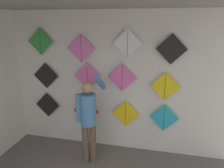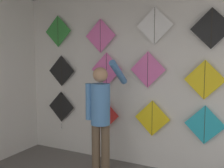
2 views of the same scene
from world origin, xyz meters
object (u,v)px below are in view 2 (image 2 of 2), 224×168
Objects in this scene: kite_11 at (212,28)px; kite_9 at (100,36)px; kite_0 at (61,108)px; kite_8 at (58,31)px; kite_2 at (152,118)px; kite_5 at (106,69)px; kite_6 at (148,70)px; kite_1 at (104,115)px; kite_4 at (61,71)px; kite_3 at (205,125)px; shopkeeper at (101,112)px; kite_10 at (155,25)px; kite_7 at (205,80)px.

kite_9 is at bearing 180.00° from kite_11.
kite_8 reaches higher than kite_0.
kite_11 is (2.52, 0.00, 1.30)m from kite_0.
kite_11 is (0.80, 0.00, 1.31)m from kite_2.
kite_6 is (0.70, 0.00, 0.01)m from kite_5.
kite_2 is at bearing 0.00° from kite_1.
kite_9 reaches higher than kite_4.
kite_0 is 2.48m from kite_3.
shopkeeper is 0.96m from kite_6.
kite_9 is at bearing 180.00° from kite_6.
kite_10 is at bearing 0.00° from kite_2.
shopkeeper reaches higher than kite_2.
kite_0 is (-1.14, 0.57, -0.15)m from shopkeeper.
kite_4 is 1.00× the size of kite_7.
kite_6 reaches higher than kite_1.
shopkeeper is 1.46m from kite_3.
kite_1 is 1.60m from kite_3.
kite_10 is at bearing 0.00° from kite_1.
kite_8 is at bearing 180.00° from kite_3.
kite_11 is (0.88, 0.00, 0.57)m from kite_6.
kite_5 reaches higher than kite_0.
kite_4 is at bearing 180.00° from kite_10.
kite_6 is at bearing 180.00° from kite_11.
kite_10 reaches higher than kite_6.
kite_0 is at bearing 136.63° from shopkeeper.
kite_6 is (1.62, 0.00, 0.05)m from kite_4.
kite_0 is at bearing -179.98° from kite_2.
kite_9 is (-0.06, 0.00, 1.31)m from kite_1.
kite_9 reaches higher than kite_1.
kite_4 is 0.91m from kite_5.
kite_1 is at bearing 180.00° from kite_3.
kite_7 reaches higher than kite_2.
kite_2 reaches higher than kite_1.
kite_8 is at bearing 178.94° from kite_0.
kite_4 reaches higher than kite_0.
kite_7 is (1.32, 0.57, 0.46)m from shopkeeper.
kite_4 is at bearing 180.00° from kite_9.
kite_9 reaches higher than kite_6.
kite_5 is 1.53m from kite_7.
kite_0 is 1.25× the size of kite_2.
kite_3 is at bearing 0.00° from kite_2.
kite_2 is 1.00× the size of kite_4.
kite_3 is at bearing 0.00° from kite_10.
kite_9 is (-0.90, 0.00, 1.28)m from kite_2.
kite_2 is 1.54m from kite_11.
kite_2 is 0.75m from kite_6.
kite_10 is (0.10, 0.00, 0.65)m from kite_6.
kite_8 is at bearing 137.33° from shopkeeper.
kite_0 is 1.25× the size of kite_6.
kite_0 is at bearing -179.98° from kite_10.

